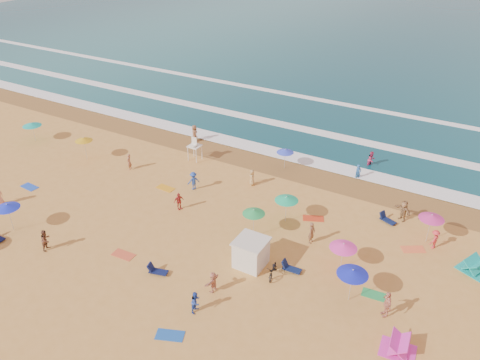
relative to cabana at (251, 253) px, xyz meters
The scene contains 13 objects.
ground 3.50m from the cabana, 146.38° to the left, with size 220.00×220.00×0.00m, color gold.
ocean 85.91m from the cabana, 91.86° to the left, with size 220.00×140.00×0.18m, color #0C4756.
wet_sand 14.66m from the cabana, 101.02° to the left, with size 220.00×220.00×0.00m, color olive.
surf_foam 23.36m from the cabana, 96.88° to the left, with size 200.00×18.70×0.05m.
cabana is the anchor object (origin of this frame).
cabana_roof 1.06m from the cabana, ahead, with size 2.20×2.20×0.12m, color silver.
bicycle 1.99m from the cabana, ahead, with size 0.66×1.90×1.00m, color black.
lifeguard_stand 17.11m from the cabana, 138.02° to the left, with size 1.20×1.20×2.10m, color white, non-canonical shape.
beach_umbrellas 2.99m from the cabana, 117.75° to the left, with size 53.41×26.61×0.80m.
loungers 1.11m from the cabana, 52.88° to the right, with size 50.07×20.55×0.34m.
towels 5.31m from the cabana, 158.05° to the right, with size 37.45×21.22×0.03m.
popup_tents 12.68m from the cabana, 10.83° to the left, with size 5.22×11.71×1.20m.
beachgoers 6.70m from the cabana, 99.36° to the left, with size 42.04×26.08×2.14m.
Camera 1 is at (15.08, -24.79, 21.98)m, focal length 35.00 mm.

